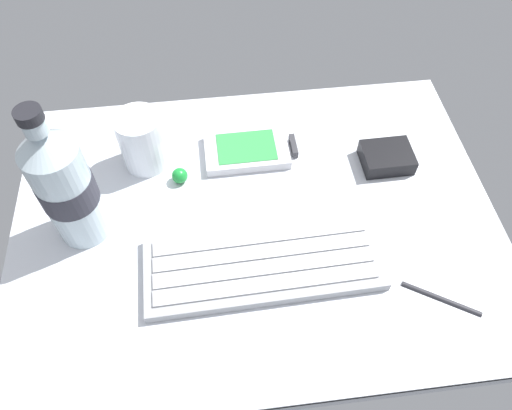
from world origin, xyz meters
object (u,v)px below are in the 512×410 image
object	(u,v)px
charger_block	(387,157)
stylus_pen	(442,298)
juice_cup	(143,143)
water_bottle	(65,186)
handheld_device	(251,150)
keyboard	(265,262)
trackball_mouse	(180,176)

from	to	relation	value
charger_block	stylus_pen	bearing A→B (deg)	-87.80
juice_cup	stylus_pen	world-z (taller)	juice_cup
water_bottle	charger_block	world-z (taller)	water_bottle
charger_block	stylus_pen	xyz separation A→B (cm)	(0.83, -21.48, -0.85)
handheld_device	stylus_pen	bearing A→B (deg)	-52.40
water_bottle	keyboard	bearing A→B (deg)	-20.40
juice_cup	charger_block	size ratio (longest dim) A/B	1.21
keyboard	charger_block	bearing A→B (deg)	36.85
keyboard	trackball_mouse	bearing A→B (deg)	124.06
stylus_pen	water_bottle	bearing A→B (deg)	-167.73
charger_block	trackball_mouse	size ratio (longest dim) A/B	3.18
handheld_device	charger_block	distance (cm)	19.41
juice_cup	water_bottle	world-z (taller)	water_bottle
charger_block	keyboard	bearing A→B (deg)	-143.15
keyboard	juice_cup	bearing A→B (deg)	127.69
water_bottle	trackball_mouse	world-z (taller)	water_bottle
water_bottle	trackball_mouse	size ratio (longest dim) A/B	9.45
keyboard	water_bottle	size ratio (longest dim) A/B	1.41
handheld_device	water_bottle	world-z (taller)	water_bottle
juice_cup	trackball_mouse	world-z (taller)	juice_cup
charger_block	trackball_mouse	distance (cm)	29.33
handheld_device	stylus_pen	world-z (taller)	handheld_device
juice_cup	stylus_pen	xyz separation A→B (cm)	(34.80, -25.93, -3.56)
charger_block	stylus_pen	distance (cm)	21.51
handheld_device	charger_block	bearing A→B (deg)	-12.51
handheld_device	trackball_mouse	xyz separation A→B (cm)	(-10.38, -3.91, 0.37)
trackball_mouse	stylus_pen	xyz separation A→B (cm)	(30.16, -21.77, -0.75)
juice_cup	trackball_mouse	xyz separation A→B (cm)	(4.64, -4.17, -2.81)
juice_cup	stylus_pen	size ratio (longest dim) A/B	0.89
charger_block	trackball_mouse	xyz separation A→B (cm)	(-29.33, 0.29, -0.10)
charger_block	juice_cup	bearing A→B (deg)	172.53
charger_block	water_bottle	bearing A→B (deg)	-171.64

